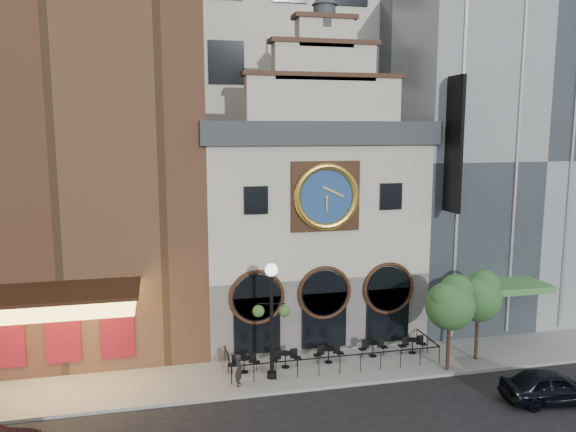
% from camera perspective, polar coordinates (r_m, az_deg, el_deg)
% --- Properties ---
extents(ground, '(120.00, 120.00, 0.00)m').
position_cam_1_polar(ground, '(27.55, 6.10, -16.93)').
color(ground, black).
rests_on(ground, ground).
extents(sidewalk, '(44.00, 5.00, 0.15)m').
position_cam_1_polar(sidewalk, '(29.68, 4.47, -14.79)').
color(sidewalk, gray).
rests_on(sidewalk, ground).
extents(clock_building, '(12.60, 8.78, 18.65)m').
position_cam_1_polar(clock_building, '(32.74, 1.81, -0.43)').
color(clock_building, '#605E5B').
rests_on(clock_building, ground).
extents(theater_building, '(14.00, 15.60, 25.00)m').
position_cam_1_polar(theater_building, '(33.71, -21.35, 9.34)').
color(theater_building, brown).
rests_on(theater_building, ground).
extents(retail_building, '(14.00, 14.40, 20.00)m').
position_cam_1_polar(retail_building, '(39.64, 19.56, 5.70)').
color(retail_building, gray).
rests_on(retail_building, ground).
extents(office_tower, '(20.00, 16.00, 40.00)m').
position_cam_1_polar(office_tower, '(44.93, -2.31, 19.13)').
color(office_tower, silver).
rests_on(office_tower, ground).
extents(cafe_railing, '(10.60, 2.60, 0.90)m').
position_cam_1_polar(cafe_railing, '(29.47, 4.48, -13.86)').
color(cafe_railing, black).
rests_on(cafe_railing, sidewalk).
extents(bistro_0, '(1.58, 0.68, 0.90)m').
position_cam_1_polar(bistro_0, '(28.44, -4.48, -14.70)').
color(bistro_0, black).
rests_on(bistro_0, sidewalk).
extents(bistro_1, '(1.58, 0.68, 0.90)m').
position_cam_1_polar(bistro_1, '(28.90, -0.26, -14.27)').
color(bistro_1, black).
rests_on(bistro_1, sidewalk).
extents(bistro_2, '(1.58, 0.68, 0.90)m').
position_cam_1_polar(bistro_2, '(29.51, 4.15, -13.79)').
color(bistro_2, black).
rests_on(bistro_2, sidewalk).
extents(bistro_3, '(1.58, 0.68, 0.90)m').
position_cam_1_polar(bistro_3, '(30.51, 8.63, -13.09)').
color(bistro_3, black).
rests_on(bistro_3, sidewalk).
extents(bistro_4, '(1.58, 0.68, 0.90)m').
position_cam_1_polar(bistro_4, '(31.28, 12.54, -12.64)').
color(bistro_4, black).
rests_on(bistro_4, sidewalk).
extents(car_right, '(4.57, 2.32, 1.49)m').
position_cam_1_polar(car_right, '(28.30, 25.22, -15.38)').
color(car_right, black).
rests_on(car_right, ground).
extents(pedestrian, '(0.51, 0.64, 1.52)m').
position_cam_1_polar(pedestrian, '(27.03, -4.99, -15.32)').
color(pedestrian, black).
rests_on(pedestrian, sidewalk).
extents(lamppost, '(1.77, 0.85, 5.63)m').
position_cam_1_polar(lamppost, '(26.72, -1.68, -9.31)').
color(lamppost, black).
rests_on(lamppost, sidewalk).
extents(tree_left, '(2.48, 2.39, 4.78)m').
position_cam_1_polar(tree_left, '(28.69, 16.20, -8.34)').
color(tree_left, '#382619').
rests_on(tree_left, sidewalk).
extents(tree_right, '(2.42, 2.33, 4.66)m').
position_cam_1_polar(tree_right, '(30.54, 18.86, -7.60)').
color(tree_right, '#382619').
rests_on(tree_right, sidewalk).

